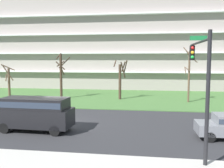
# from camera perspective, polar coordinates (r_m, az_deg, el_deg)

# --- Properties ---
(ground) EXTENTS (160.00, 160.00, 0.00)m
(ground) POSITION_cam_1_polar(r_m,az_deg,el_deg) (19.83, -10.85, -9.10)
(ground) COLOR #2D2D30
(sidewalk_curb_near) EXTENTS (80.00, 4.00, 0.15)m
(sidewalk_curb_near) POSITION_cam_1_polar(r_m,az_deg,el_deg) (12.89, -22.95, -17.28)
(sidewalk_curb_near) COLOR #BCB7AD
(sidewalk_curb_near) RESTS_ON ground
(grass_lawn_strip) EXTENTS (80.00, 16.00, 0.08)m
(grass_lawn_strip) POSITION_cam_1_polar(r_m,az_deg,el_deg) (33.11, -3.00, -3.03)
(grass_lawn_strip) COLOR #477238
(grass_lawn_strip) RESTS_ON ground
(apartment_building) EXTENTS (41.29, 14.46, 15.27)m
(apartment_building) POSITION_cam_1_polar(r_m,az_deg,el_deg) (47.38, 0.40, 8.78)
(apartment_building) COLOR #9E938C
(apartment_building) RESTS_ON ground
(tree_far_left) EXTENTS (1.58, 1.36, 4.48)m
(tree_far_left) POSITION_cam_1_polar(r_m,az_deg,el_deg) (33.96, -22.65, 0.54)
(tree_far_left) COLOR brown
(tree_far_left) RESTS_ON ground
(tree_left) EXTENTS (1.74, 1.82, 5.88)m
(tree_left) POSITION_cam_1_polar(r_m,az_deg,el_deg) (32.01, -11.62, 2.22)
(tree_left) COLOR #423023
(tree_left) RESTS_ON ground
(tree_center) EXTENTS (1.72, 1.68, 4.99)m
(tree_center) POSITION_cam_1_polar(r_m,az_deg,el_deg) (30.81, 1.97, 1.29)
(tree_center) COLOR #423023
(tree_center) RESTS_ON ground
(tree_right) EXTENTS (1.61, 1.32, 6.45)m
(tree_right) POSITION_cam_1_polar(r_m,az_deg,el_deg) (29.94, 17.26, 2.17)
(tree_right) COLOR brown
(tree_right) RESTS_ON ground
(van_black_near_left) EXTENTS (5.27, 2.18, 2.36)m
(van_black_near_left) POSITION_cam_1_polar(r_m,az_deg,el_deg) (18.24, -17.29, -6.04)
(van_black_near_left) COLOR black
(van_black_near_left) RESTS_ON ground
(traffic_signal_mast) EXTENTS (0.90, 4.67, 6.31)m
(traffic_signal_mast) POSITION_cam_1_polar(r_m,az_deg,el_deg) (13.37, 19.81, 2.23)
(traffic_signal_mast) COLOR black
(traffic_signal_mast) RESTS_ON ground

